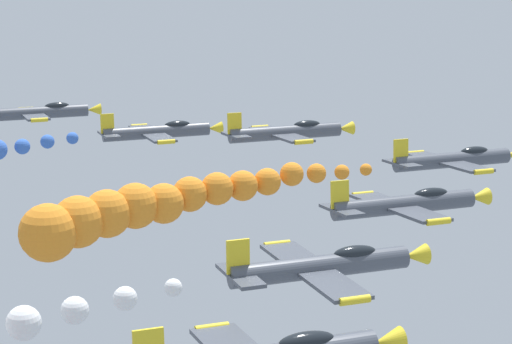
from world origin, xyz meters
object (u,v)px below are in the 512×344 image
airplane_lead (454,159)px  airplane_left_inner (287,132)px  airplane_trailing (39,112)px  airplane_left_outer (159,131)px  airplane_right_inner (407,204)px  airplane_right_outer (324,266)px

airplane_lead → airplane_left_inner: 13.20m
airplane_trailing → airplane_left_outer: bearing=43.8°
airplane_lead → airplane_right_inner: size_ratio=1.00×
airplane_left_inner → airplane_left_outer: size_ratio=1.00×
airplane_left_inner → airplane_trailing: bearing=-138.2°
airplane_left_outer → airplane_right_outer: airplane_right_outer is taller
airplane_right_inner → airplane_left_outer: (-28.94, -7.45, -0.37)m
airplane_trailing → airplane_lead: bearing=42.0°
airplane_right_inner → airplane_left_outer: bearing=-165.6°
airplane_right_outer → airplane_trailing: (-46.46, -6.93, 0.34)m
airplane_left_inner → airplane_left_outer: airplane_left_inner is taller
airplane_right_outer → airplane_right_inner: bearing=133.2°
airplane_lead → airplane_trailing: (-28.07, -25.24, 0.36)m
airplane_right_inner → airplane_trailing: size_ratio=1.00×
airplane_right_outer → airplane_left_inner: bearing=161.4°
airplane_right_outer → airplane_trailing: airplane_trailing is taller
airplane_right_inner → airplane_left_outer: airplane_right_inner is taller
airplane_lead → airplane_right_inner: (9.82, -9.20, 0.06)m
airplane_left_inner → airplane_trailing: (-18.32, -16.38, -0.44)m
airplane_right_outer → airplane_trailing: 46.98m
airplane_lead → airplane_trailing: size_ratio=1.00×
airplane_left_inner → airplane_right_inner: (19.58, -0.34, -0.75)m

